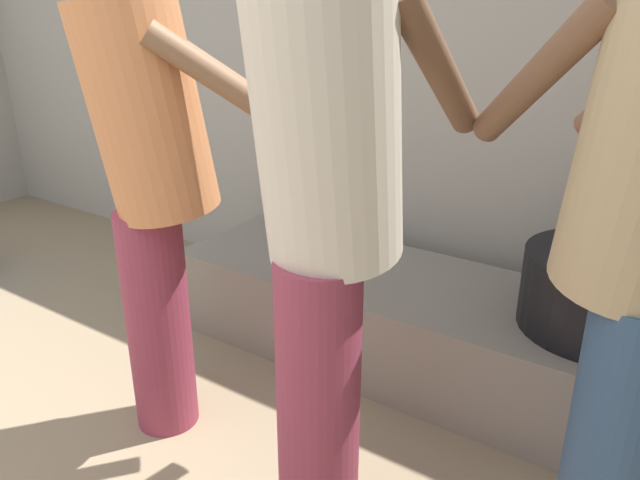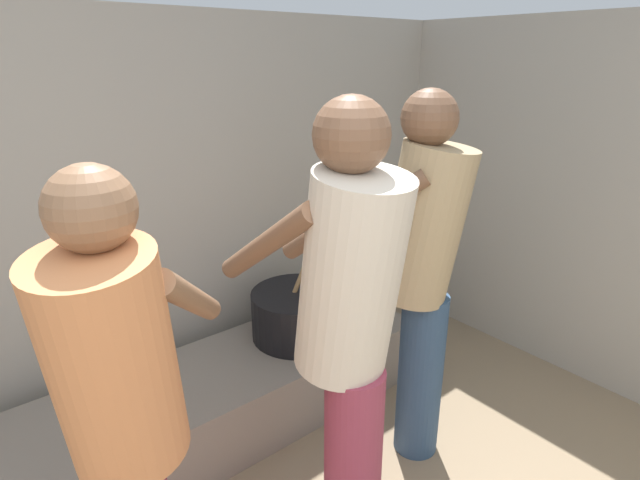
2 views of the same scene
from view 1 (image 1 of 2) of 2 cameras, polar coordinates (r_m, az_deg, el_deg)
name	(u,v)px [view 1 (image 1 of 2)]	position (r m, az deg, el deg)	size (l,w,h in m)	color
block_enclosure_rear	(345,79)	(2.86, 2.37, 14.66)	(5.58, 0.20, 1.96)	#9E998E
hearth_ledge	(446,333)	(2.34, 11.63, -8.46)	(2.16, 0.60, 0.35)	slate
cooking_pot_main	(602,292)	(2.11, 24.66, -4.41)	(0.49, 0.49, 0.70)	black
cook_in_cream_shirt	(327,190)	(1.30, 0.62, 4.63)	(0.36, 0.69, 1.66)	#8C3347
cook_in_orange_shirt	(153,167)	(1.84, -15.21, 6.56)	(0.66, 0.70, 1.53)	#8C3347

